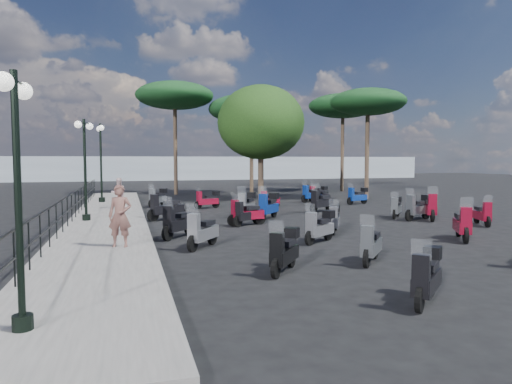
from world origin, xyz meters
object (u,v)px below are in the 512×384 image
object	(u,v)px
lamp_post_2	(101,157)
scooter_20	(311,195)
scooter_5	(158,198)
scooter_10	(371,246)
scooter_0	(284,252)
scooter_14	(269,201)
scooter_11	(335,220)
scooter_8	(247,215)
scooter_13	(247,205)
pine_0	(251,110)
pine_2	(175,96)
scooter_6	(426,278)
scooter_19	(322,197)
broadleaf_tree	(261,122)
scooter_16	(463,225)
scooter_26	(318,194)
scooter_22	(483,215)
scooter_24	(418,208)
woman	(120,216)
scooter_4	(166,209)
scooter_12	(269,207)
pine_3	(368,103)
scooter_2	(178,223)
lamp_post_0	(18,184)
scooter_1	(202,232)
scooter_3	(246,214)
scooter_18	(321,202)
scooter_23	(430,208)
scooter_17	(396,208)
pine_1	(343,106)
scooter_7	(320,227)
lamp_post_1	(85,163)
scooter_9	(207,200)

from	to	relation	value
lamp_post_2	scooter_20	world-z (taller)	lamp_post_2
scooter_5	scooter_10	world-z (taller)	scooter_5
scooter_0	scooter_20	distance (m)	17.59
scooter_14	scooter_11	bearing A→B (deg)	149.12
scooter_8	scooter_13	world-z (taller)	scooter_13
scooter_14	pine_0	xyz separation A→B (m)	(1.84, 10.26, 5.91)
pine_2	pine_0	bearing A→B (deg)	-9.97
scooter_6	pine_0	size ratio (longest dim) A/B	0.17
scooter_19	broadleaf_tree	distance (m)	6.70
lamp_post_2	scooter_14	distance (m)	10.04
scooter_6	scooter_16	size ratio (longest dim) A/B	0.78
scooter_6	scooter_0	bearing A→B (deg)	-12.58
scooter_26	scooter_22	bearing A→B (deg)	168.82
scooter_24	scooter_5	bearing A→B (deg)	27.46
woman	broadleaf_tree	bearing A→B (deg)	71.92
lamp_post_2	scooter_4	xyz separation A→B (m)	(2.95, -7.94, -2.20)
scooter_12	pine_3	xyz separation A→B (m)	(9.30, 8.05, 5.74)
scooter_2	scooter_8	size ratio (longest dim) A/B	1.04
lamp_post_0	scooter_26	distance (m)	23.36
scooter_13	scooter_19	world-z (taller)	scooter_13
scooter_1	scooter_19	bearing A→B (deg)	-90.98
scooter_3	scooter_14	world-z (taller)	scooter_3
scooter_2	scooter_18	size ratio (longest dim) A/B	0.90
lamp_post_0	scooter_23	bearing A→B (deg)	39.77
scooter_12	pine_0	size ratio (longest dim) A/B	0.20
scooter_14	scooter_24	bearing A→B (deg)	-172.59
lamp_post_0	scooter_20	xyz separation A→B (m)	(12.26, 18.62, -1.75)
pine_3	scooter_4	bearing A→B (deg)	-152.01
scooter_23	scooter_26	bearing A→B (deg)	-57.14
scooter_0	scooter_17	size ratio (longest dim) A/B	1.10
pine_0	scooter_16	bearing A→B (deg)	-86.93
scooter_19	pine_1	bearing A→B (deg)	-67.59
scooter_2	scooter_11	size ratio (longest dim) A/B	1.01
scooter_3	scooter_7	size ratio (longest dim) A/B	1.20
scooter_6	scooter_10	bearing A→B (deg)	-55.92
scooter_3	scooter_18	xyz separation A→B (m)	(4.74, 3.49, 0.02)
scooter_11	scooter_14	bearing A→B (deg)	-62.05
scooter_20	scooter_8	bearing A→B (deg)	123.45
scooter_12	pine_0	distance (m)	15.87
scooter_7	scooter_18	xyz separation A→B (m)	(3.49, 7.71, 0.00)
lamp_post_2	scooter_22	xyz separation A→B (m)	(14.69, -12.94, -2.28)
scooter_8	broadleaf_tree	bearing A→B (deg)	-52.12
scooter_16	pine_2	world-z (taller)	pine_2
lamp_post_1	scooter_7	size ratio (longest dim) A/B	2.96
scooter_9	broadleaf_tree	distance (m)	7.76
scooter_3	scooter_7	distance (m)	4.40
scooter_1	broadleaf_tree	distance (m)	17.21
scooter_9	broadleaf_tree	size ratio (longest dim) A/B	0.20
scooter_1	scooter_3	distance (m)	4.77
scooter_11	scooter_16	world-z (taller)	scooter_16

